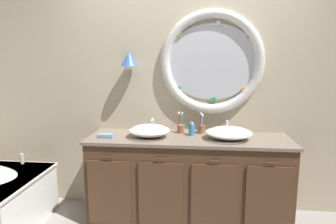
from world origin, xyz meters
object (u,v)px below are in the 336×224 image
object	(u,v)px
sink_basin_left	(149,131)
folded_hand_towel	(106,136)
toothbrush_holder_left	(181,128)
soap_dispenser	(192,129)
toothbrush_holder_right	(201,128)
sink_basin_right	(229,133)

from	to	relation	value
sink_basin_left	folded_hand_towel	distance (m)	0.43
toothbrush_holder_left	folded_hand_towel	xyz separation A→B (m)	(-0.71, -0.26, -0.03)
soap_dispenser	folded_hand_towel	world-z (taller)	soap_dispenser
folded_hand_towel	toothbrush_holder_right	bearing A→B (deg)	16.23
toothbrush_holder_right	soap_dispenser	distance (m)	0.14
sink_basin_left	sink_basin_right	size ratio (longest dim) A/B	0.91
toothbrush_holder_left	soap_dispenser	size ratio (longest dim) A/B	1.54
toothbrush_holder_left	soap_dispenser	world-z (taller)	toothbrush_holder_left
sink_basin_left	sink_basin_right	xyz separation A→B (m)	(0.77, -0.00, -0.00)
sink_basin_right	toothbrush_holder_right	distance (m)	0.33
toothbrush_holder_right	sink_basin_left	bearing A→B (deg)	-157.59
sink_basin_left	sink_basin_right	bearing A→B (deg)	-0.00
sink_basin_left	soap_dispenser	xyz separation A→B (m)	(0.41, 0.11, -0.00)
toothbrush_holder_left	toothbrush_holder_right	xyz separation A→B (m)	(0.21, 0.01, 0.00)
folded_hand_towel	sink_basin_left	bearing A→B (deg)	8.24
soap_dispenser	sink_basin_right	bearing A→B (deg)	-16.87
toothbrush_holder_right	folded_hand_towel	xyz separation A→B (m)	(-0.93, -0.27, -0.04)
folded_hand_towel	toothbrush_holder_left	bearing A→B (deg)	19.92
sink_basin_right	folded_hand_towel	world-z (taller)	sink_basin_right
sink_basin_right	toothbrush_holder_left	size ratio (longest dim) A/B	1.99
soap_dispenser	folded_hand_towel	size ratio (longest dim) A/B	0.92
sink_basin_right	folded_hand_towel	size ratio (longest dim) A/B	2.81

